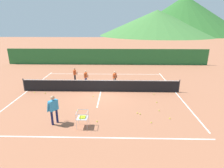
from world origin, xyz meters
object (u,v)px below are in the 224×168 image
(tennis_ball_6, at_px, (93,96))
(instructor, at_px, (53,107))
(tennis_ball_1, at_px, (159,111))
(ball_cart, at_px, (82,117))
(tennis_ball_10, at_px, (97,121))
(tennis_ball_0, at_px, (170,118))
(tennis_ball_8, at_px, (154,94))
(tennis_ball_4, at_px, (140,114))
(student_2, at_px, (115,77))
(tennis_ball_7, at_px, (77,111))
(tennis_net, at_px, (101,86))
(tennis_ball_9, at_px, (151,122))
(tennis_ball_2, at_px, (35,92))
(tennis_ball_5, at_px, (157,102))
(student_1, at_px, (86,76))
(tennis_ball_11, at_px, (45,93))
(student_0, at_px, (75,73))
(tennis_ball_3, at_px, (137,113))

(tennis_ball_6, bearing_deg, instructor, -112.53)
(instructor, relative_size, tennis_ball_1, 24.37)
(ball_cart, xyz_separation_m, tennis_ball_10, (0.70, 0.53, -0.54))
(ball_cart, xyz_separation_m, tennis_ball_0, (4.89, 0.98, -0.54))
(tennis_ball_0, distance_m, tennis_ball_8, 3.82)
(tennis_ball_10, bearing_deg, tennis_ball_4, 20.72)
(student_2, height_order, tennis_ball_7, student_2)
(tennis_net, distance_m, ball_cart, 5.40)
(tennis_ball_9, bearing_deg, tennis_ball_2, 152.35)
(tennis_ball_8, height_order, tennis_ball_10, same)
(tennis_ball_2, distance_m, tennis_ball_5, 9.49)
(student_1, relative_size, tennis_ball_9, 18.35)
(tennis_ball_0, height_order, tennis_ball_4, same)
(tennis_ball_7, height_order, tennis_ball_8, same)
(tennis_ball_11, bearing_deg, tennis_ball_6, -8.25)
(tennis_ball_1, bearing_deg, instructor, -164.77)
(tennis_ball_0, height_order, tennis_ball_6, same)
(student_2, distance_m, tennis_ball_7, 5.92)
(tennis_ball_4, bearing_deg, student_0, 128.86)
(tennis_net, xyz_separation_m, tennis_ball_6, (-0.49, -1.14, -0.47))
(student_1, height_order, tennis_ball_0, student_1)
(ball_cart, xyz_separation_m, tennis_ball_4, (3.23, 1.49, -0.54))
(tennis_ball_3, bearing_deg, tennis_ball_1, 14.26)
(student_1, distance_m, tennis_ball_11, 3.86)
(tennis_ball_5, relative_size, tennis_ball_7, 1.00)
(instructor, relative_size, student_0, 1.32)
(tennis_ball_4, xyz_separation_m, tennis_ball_11, (-7.06, 3.30, 0.00))
(student_0, height_order, tennis_ball_4, student_0)
(tennis_ball_1, relative_size, tennis_ball_7, 1.00)
(tennis_ball_2, height_order, tennis_ball_5, same)
(student_0, distance_m, student_2, 3.94)
(student_0, height_order, tennis_ball_9, student_0)
(instructor, bearing_deg, tennis_ball_2, 124.22)
(ball_cart, relative_size, tennis_ball_2, 13.22)
(instructor, relative_size, ball_cart, 1.84)
(student_0, height_order, tennis_ball_2, student_0)
(ball_cart, relative_size, tennis_ball_1, 13.22)
(student_1, xyz_separation_m, tennis_ball_4, (4.23, -5.81, -0.72))
(student_0, distance_m, tennis_ball_4, 8.67)
(instructor, relative_size, tennis_ball_3, 24.37)
(tennis_ball_10, bearing_deg, tennis_ball_0, 6.03)
(student_0, xyz_separation_m, tennis_ball_4, (5.42, -6.73, -0.72))
(tennis_ball_3, bearing_deg, tennis_ball_10, -155.58)
(student_2, bearing_deg, student_1, 178.72)
(instructor, bearing_deg, tennis_ball_6, 67.47)
(tennis_ball_4, bearing_deg, student_2, 105.63)
(tennis_net, relative_size, tennis_ball_3, 185.53)
(student_1, xyz_separation_m, tennis_ball_0, (5.89, -6.33, -0.72))
(tennis_ball_8, bearing_deg, tennis_ball_11, 179.97)
(tennis_ball_6, xyz_separation_m, tennis_ball_11, (-3.86, 0.56, 0.00))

